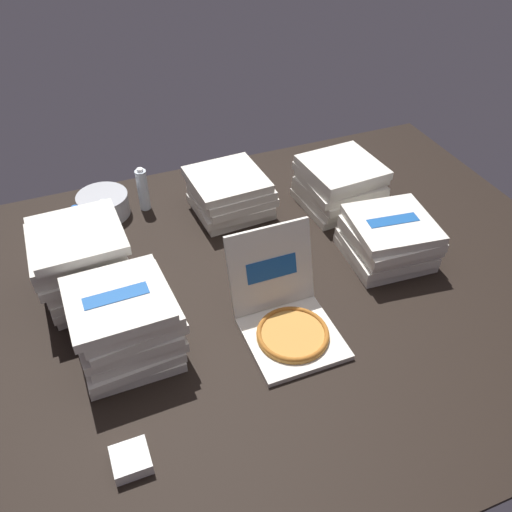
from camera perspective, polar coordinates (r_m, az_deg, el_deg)
name	(u,v)px	position (r m, az deg, el deg)	size (l,w,h in m)	color
ground_plane	(264,293)	(2.56, 0.84, -3.91)	(3.20, 2.40, 0.02)	black
open_pizza_box	(286,316)	(2.34, 3.11, -6.18)	(0.38, 0.50, 0.39)	silver
pizza_stack_right_mid	(339,184)	(3.07, 8.64, 7.35)	(0.42, 0.43, 0.27)	silver
pizza_stack_center_near	(82,262)	(2.56, -17.62, -0.64)	(0.43, 0.43, 0.36)	silver
pizza_stack_left_near	(230,193)	(3.00, -2.72, 6.50)	(0.43, 0.42, 0.22)	silver
pizza_stack_right_far	(125,323)	(2.26, -13.38, -6.81)	(0.44, 0.43, 0.31)	silver
pizza_stack_right_near	(389,239)	(2.75, 13.57, 1.73)	(0.43, 0.43, 0.23)	silver
ice_bucket	(103,205)	(3.11, -15.52, 5.14)	(0.28, 0.28, 0.12)	#B7BABF
water_bottle_0	(143,190)	(3.07, -11.64, 6.76)	(0.06, 0.06, 0.25)	white
water_bottle_1	(80,228)	(2.86, -17.75, 2.74)	(0.06, 0.06, 0.25)	white
water_bottle_2	(107,223)	(2.86, -15.15, 3.37)	(0.06, 0.06, 0.25)	white
napkin_pile	(131,460)	(2.05, -12.82, -19.91)	(0.13, 0.13, 0.05)	white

